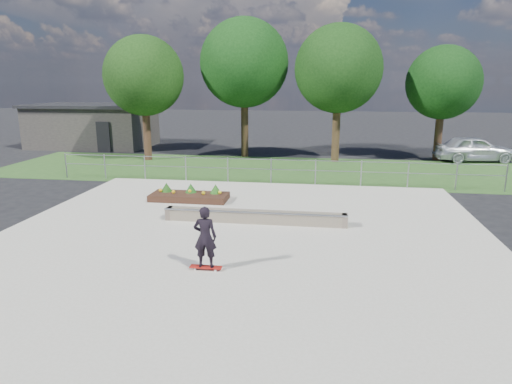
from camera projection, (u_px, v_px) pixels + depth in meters
ground at (242, 239)px, 13.59m from camera, size 120.00×120.00×0.00m
grass_verge at (278, 170)px, 24.16m from camera, size 30.00×8.00×0.02m
concrete_slab at (242, 238)px, 13.58m from camera, size 15.00×15.00×0.06m
fence at (271, 168)px, 20.62m from camera, size 20.06×0.06×1.20m
building at (93, 125)px, 32.51m from camera, size 8.40×5.40×3.00m
tree_far_left at (144, 76)px, 26.07m from camera, size 4.55×4.55×7.15m
tree_mid_left at (244, 63)px, 27.03m from camera, size 5.25×5.25×8.25m
tree_mid_right at (339, 69)px, 25.37m from camera, size 4.90×4.90×7.70m
tree_far_right at (443, 83)px, 26.14m from camera, size 4.20×4.20×6.60m
grind_ledge at (255, 217)px, 14.94m from camera, size 6.00×0.44×0.43m
planter_bed at (190, 195)px, 17.84m from camera, size 3.00×1.20×0.61m
skateboarder at (205, 237)px, 11.07m from camera, size 0.80×0.40×1.62m
parked_car at (474, 149)px, 26.52m from camera, size 4.60×2.31×1.50m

